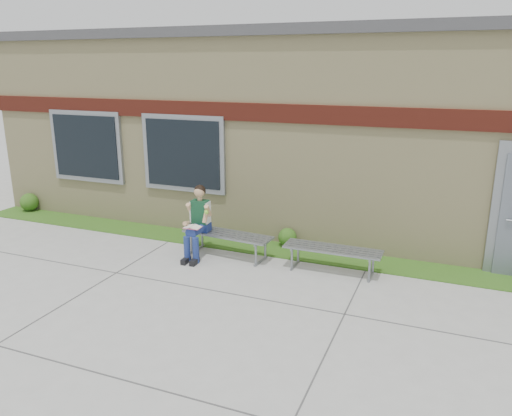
% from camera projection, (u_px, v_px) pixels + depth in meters
% --- Properties ---
extents(ground, '(80.00, 80.00, 0.00)m').
position_uv_depth(ground, '(268.00, 317.00, 7.13)').
color(ground, '#9E9E99').
rests_on(ground, ground).
extents(grass_strip, '(16.00, 0.80, 0.02)m').
position_uv_depth(grass_strip, '(316.00, 255.00, 9.45)').
color(grass_strip, '#245416').
rests_on(grass_strip, ground).
extents(school_building, '(16.20, 6.22, 4.20)m').
position_uv_depth(school_building, '(357.00, 125.00, 11.89)').
color(school_building, beige).
rests_on(school_building, ground).
extents(bench_left, '(1.77, 0.64, 0.45)m').
position_uv_depth(bench_left, '(228.00, 239.00, 9.33)').
color(bench_left, gray).
rests_on(bench_left, ground).
extents(bench_right, '(1.69, 0.47, 0.44)m').
position_uv_depth(bench_right, '(332.00, 254.00, 8.62)').
color(bench_right, gray).
rests_on(bench_right, ground).
extents(girl, '(0.50, 0.81, 1.35)m').
position_uv_depth(girl, '(198.00, 221.00, 9.24)').
color(girl, navy).
rests_on(girl, ground).
extents(shrub_west, '(0.43, 0.43, 0.43)m').
position_uv_depth(shrub_west, '(29.00, 202.00, 12.23)').
color(shrub_west, '#245416').
rests_on(shrub_west, grass_strip).
extents(shrub_mid, '(0.36, 0.36, 0.36)m').
position_uv_depth(shrub_mid, '(287.00, 237.00, 9.85)').
color(shrub_mid, '#245416').
rests_on(shrub_mid, grass_strip).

